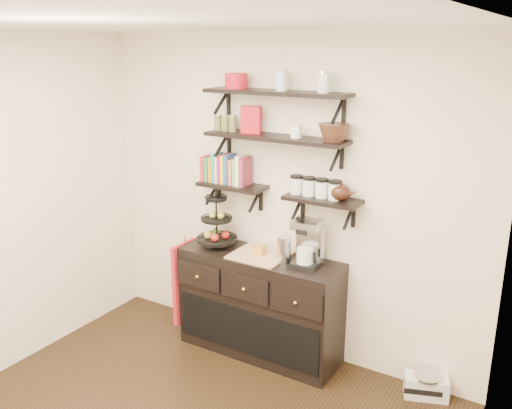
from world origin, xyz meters
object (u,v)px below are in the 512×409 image
at_px(sideboard, 260,304).
at_px(fruit_stand, 217,227).
at_px(radio, 426,386).
at_px(coffee_maker, 308,244).

height_order(sideboard, fruit_stand, fruit_stand).
relative_size(sideboard, radio, 3.91).
bearing_deg(fruit_stand, coffee_maker, 1.51).
xyz_separation_m(sideboard, fruit_stand, (-0.43, 0.00, 0.62)).
relative_size(coffee_maker, radio, 1.08).
xyz_separation_m(sideboard, radio, (1.41, 0.11, -0.36)).
bearing_deg(coffee_maker, sideboard, -179.95).
distance_m(sideboard, fruit_stand, 0.76).
relative_size(fruit_stand, coffee_maker, 1.32).
height_order(sideboard, coffee_maker, coffee_maker).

